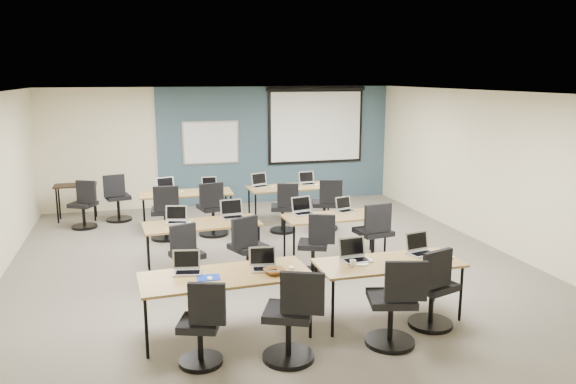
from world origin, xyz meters
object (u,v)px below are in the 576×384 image
object	(u,v)px
task_chair_1	(292,323)
task_chair_8	(166,217)
training_table_back_left	(186,195)
laptop_3	(420,248)
whiteboard	(211,143)
training_table_mid_left	(202,226)
task_chair_6	(315,250)
laptop_8	(166,188)
task_chair_3	(433,295)
task_chair_10	(284,212)
laptop_0	(187,267)
task_chair_9	(213,213)
spare_chair_b	(84,208)
laptop_1	(264,264)
task_chair_7	(374,239)
training_table_back_right	(294,188)
task_chair_4	(186,260)
task_chair_5	(247,254)
task_chair_2	(394,309)
task_chair_11	(326,209)
training_table_front_right	(389,265)
laptop_2	(354,255)
training_table_front_left	(226,278)
laptop_7	(345,208)
laptop_6	(303,210)
utility_table	(76,190)
task_chair_0	(202,331)
projector_screen	(316,121)
laptop_9	(210,186)
training_table_mid_right	(335,219)
laptop_11	(308,181)
laptop_10	(260,183)

from	to	relation	value
task_chair_1	task_chair_8	size ratio (longest dim) A/B	1.00
training_table_back_left	laptop_3	distance (m)	5.26
whiteboard	training_table_mid_left	bearing A→B (deg)	-99.68
task_chair_6	laptop_8	xyz separation A→B (m)	(-1.99, 3.36, 0.40)
task_chair_3	task_chair_10	world-z (taller)	task_chair_3
training_table_mid_left	laptop_0	size ratio (longest dim) A/B	5.56
task_chair_9	spare_chair_b	xyz separation A→B (m)	(-2.36, 1.16, -0.03)
laptop_1	laptop_3	size ratio (longest dim) A/B	0.92
task_chair_7	laptop_1	bearing A→B (deg)	-149.53
whiteboard	training_table_back_right	bearing A→B (deg)	-53.31
task_chair_4	task_chair_5	distance (m)	0.88
whiteboard	task_chair_7	distance (m)	5.33
task_chair_2	task_chair_11	distance (m)	4.80
training_table_front_right	laptop_2	size ratio (longest dim) A/B	5.13
training_table_front_left	training_table_mid_left	distance (m)	2.35
training_table_front_right	laptop_7	world-z (taller)	laptop_7
task_chair_5	task_chair_7	bearing A→B (deg)	-19.30
training_table_front_left	spare_chair_b	bearing A→B (deg)	107.21
task_chair_7	task_chair_10	world-z (taller)	task_chair_7
training_table_back_left	task_chair_8	xyz separation A→B (m)	(-0.44, -0.63, -0.26)
laptop_6	utility_table	xyz separation A→B (m)	(-3.83, 3.51, -0.15)
task_chair_0	task_chair_4	size ratio (longest dim) A/B	1.00
laptop_8	utility_table	bearing A→B (deg)	132.81
laptop_3	task_chair_8	size ratio (longest dim) A/B	0.33
projector_screen	laptop_7	size ratio (longest dim) A/B	7.95
utility_table	task_chair_8	bearing A→B (deg)	-49.08
whiteboard	task_chair_7	size ratio (longest dim) A/B	1.23
projector_screen	laptop_7	xyz separation A→B (m)	(-0.84, -4.14, -1.10)
laptop_0	laptop_9	bearing A→B (deg)	90.85
training_table_mid_right	laptop_1	world-z (taller)	laptop_1
task_chair_1	task_chair_3	bearing A→B (deg)	33.58
laptop_2	laptop_8	distance (m)	5.25
task_chair_2	laptop_9	distance (m)	5.90
training_table_front_left	laptop_7	size ratio (longest dim) A/B	6.42
training_table_front_right	training_table_mid_left	bearing A→B (deg)	129.32
laptop_3	laptop_9	world-z (taller)	laptop_3
laptop_0	training_table_front_left	bearing A→B (deg)	-14.34
task_chair_2	laptop_1	bearing A→B (deg)	160.09
laptop_6	laptop_0	bearing A→B (deg)	-144.84
projector_screen	laptop_7	world-z (taller)	projector_screen
laptop_3	task_chair_7	bearing A→B (deg)	75.02
training_table_mid_left	laptop_6	world-z (taller)	laptop_6
task_chair_0	spare_chair_b	bearing A→B (deg)	123.88
task_chair_6	laptop_11	bearing A→B (deg)	96.89
laptop_10	task_chair_5	bearing A→B (deg)	-125.00
projector_screen	task_chair_11	distance (m)	3.13
task_chair_1	laptop_9	size ratio (longest dim) A/B	3.42
training_table_mid_right	training_table_back_right	xyz separation A→B (m)	(0.02, 2.50, 0.01)
projector_screen	task_chair_11	size ratio (longest dim) A/B	2.37
projector_screen	task_chair_11	bearing A→B (deg)	-103.86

